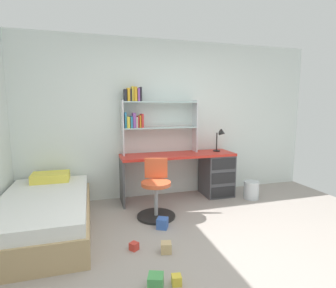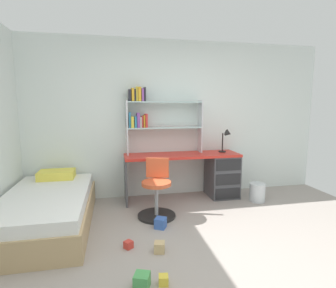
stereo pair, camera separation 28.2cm
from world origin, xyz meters
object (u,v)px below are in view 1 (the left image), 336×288
toy_block_blue_2 (162,223)px  toy_block_green_4 (156,282)px  desk_lamp (221,137)px  bookshelf_hutch (148,115)px  desk (206,171)px  swivel_chair (156,194)px  toy_block_yellow_0 (177,280)px  toy_block_natural_1 (166,247)px  waste_bin (251,190)px  bed_platform (45,214)px  toy_block_red_3 (134,246)px

toy_block_blue_2 → toy_block_green_4: size_ratio=1.03×
desk_lamp → bookshelf_hutch: bearing=174.0°
desk → swivel_chair: swivel_chair is taller
desk_lamp → toy_block_yellow_0: 2.68m
swivel_chair → desk_lamp: bearing=25.5°
desk_lamp → toy_block_natural_1: size_ratio=3.56×
desk → toy_block_blue_2: size_ratio=14.23×
toy_block_green_4 → desk_lamp: bearing=51.2°
toy_block_natural_1 → toy_block_blue_2: 0.55m
desk_lamp → toy_block_blue_2: (-1.29, -0.99, -0.93)m
bookshelf_hutch → swivel_chair: bookshelf_hutch is taller
bookshelf_hutch → waste_bin: (1.60, -0.50, -1.22)m
swivel_chair → toy_block_natural_1: bearing=-97.5°
desk → toy_block_blue_2: 1.45m
bed_platform → toy_block_yellow_0: size_ratio=22.88×
swivel_chair → waste_bin: swivel_chair is taller
waste_bin → toy_block_red_3: (-2.09, -1.01, -0.10)m
waste_bin → toy_block_yellow_0: bearing=-137.8°
bookshelf_hutch → toy_block_green_4: 2.56m
bookshelf_hutch → waste_bin: 2.07m
swivel_chair → waste_bin: 1.68m
bookshelf_hutch → toy_block_yellow_0: 2.55m
desk → desk_lamp: (0.27, 0.01, 0.58)m
toy_block_yellow_0 → bookshelf_hutch: bearing=83.8°
bookshelf_hutch → toy_block_red_3: bookshelf_hutch is taller
toy_block_yellow_0 → toy_block_natural_1: bearing=84.0°
swivel_chair → toy_block_blue_2: swivel_chair is taller
swivel_chair → toy_block_green_4: swivel_chair is taller
toy_block_yellow_0 → toy_block_red_3: (-0.26, 0.65, -0.00)m
toy_block_green_4 → desk: bearing=56.1°
toy_block_red_3 → toy_block_green_4: (0.07, -0.65, 0.02)m
bookshelf_hutch → toy_block_blue_2: size_ratio=9.43×
toy_block_yellow_0 → swivel_chair: bearing=83.0°
desk → toy_block_blue_2: bearing=-136.3°
bookshelf_hutch → bed_platform: bearing=-151.2°
desk_lamp → toy_block_green_4: bearing=-128.8°
desk_lamp → toy_block_blue_2: size_ratio=2.96×
desk_lamp → toy_block_blue_2: 1.87m
bookshelf_hutch → desk_lamp: 1.28m
bookshelf_hutch → toy_block_natural_1: (-0.18, -1.66, -1.31)m
toy_block_green_4 → bed_platform: bearing=127.1°
desk_lamp → toy_block_yellow_0: desk_lamp is taller
desk_lamp → desk: bearing=-177.0°
waste_bin → toy_block_yellow_0: 2.48m
toy_block_green_4 → toy_block_natural_1: bearing=65.1°
waste_bin → toy_block_natural_1: waste_bin is taller
desk → toy_block_yellow_0: 2.37m
swivel_chair → toy_block_red_3: swivel_chair is taller
waste_bin → bookshelf_hutch: bearing=162.6°
bookshelf_hutch → toy_block_red_3: (-0.49, -1.51, -1.32)m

